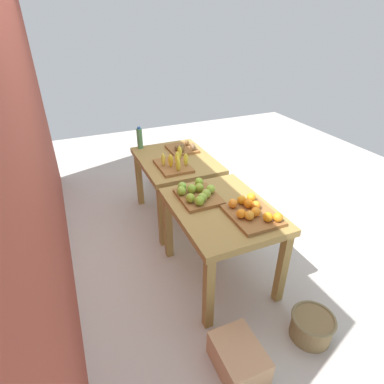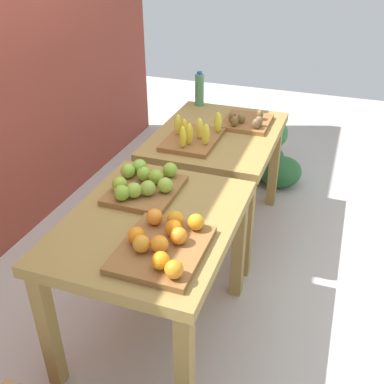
% 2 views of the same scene
% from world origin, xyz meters
% --- Properties ---
extents(ground_plane, '(8.00, 8.00, 0.00)m').
position_xyz_m(ground_plane, '(0.00, 0.00, 0.00)').
color(ground_plane, '#BBB4AB').
extents(back_wall, '(4.40, 0.12, 3.00)m').
position_xyz_m(back_wall, '(0.00, 1.35, 1.50)').
color(back_wall, brown).
rests_on(back_wall, ground_plane).
extents(display_table_left, '(1.04, 0.80, 0.77)m').
position_xyz_m(display_table_left, '(-0.56, 0.00, 0.66)').
color(display_table_left, olive).
rests_on(display_table_left, ground_plane).
extents(display_table_right, '(1.04, 0.80, 0.77)m').
position_xyz_m(display_table_right, '(0.56, 0.00, 0.66)').
color(display_table_right, olive).
rests_on(display_table_right, ground_plane).
extents(orange_bin, '(0.44, 0.36, 0.11)m').
position_xyz_m(orange_bin, '(-0.77, -0.16, 0.81)').
color(orange_bin, brown).
rests_on(orange_bin, display_table_left).
extents(apple_bin, '(0.41, 0.35, 0.11)m').
position_xyz_m(apple_bin, '(-0.34, 0.13, 0.82)').
color(apple_bin, brown).
rests_on(apple_bin, display_table_left).
extents(banana_crate, '(0.44, 0.32, 0.17)m').
position_xyz_m(banana_crate, '(0.34, 0.10, 0.82)').
color(banana_crate, brown).
rests_on(banana_crate, display_table_right).
extents(kiwi_bin, '(0.36, 0.32, 0.10)m').
position_xyz_m(kiwi_bin, '(0.74, -0.16, 0.80)').
color(kiwi_bin, brown).
rests_on(kiwi_bin, display_table_right).
extents(water_bottle, '(0.07, 0.07, 0.27)m').
position_xyz_m(water_bottle, '(1.02, 0.29, 0.90)').
color(water_bottle, '#4C8C59').
rests_on(water_bottle, display_table_right).
extents(watermelon_pile, '(0.66, 0.67, 0.50)m').
position_xyz_m(watermelon_pile, '(1.46, -0.24, 0.19)').
color(watermelon_pile, '#26693C').
rests_on(watermelon_pile, ground_plane).
extents(wicker_basket, '(0.33, 0.33, 0.21)m').
position_xyz_m(wicker_basket, '(-1.43, -0.35, 0.11)').
color(wicker_basket, olive).
rests_on(wicker_basket, ground_plane).
extents(cardboard_produce_box, '(0.40, 0.30, 0.22)m').
position_xyz_m(cardboard_produce_box, '(-1.43, 0.30, 0.11)').
color(cardboard_produce_box, tan).
rests_on(cardboard_produce_box, ground_plane).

